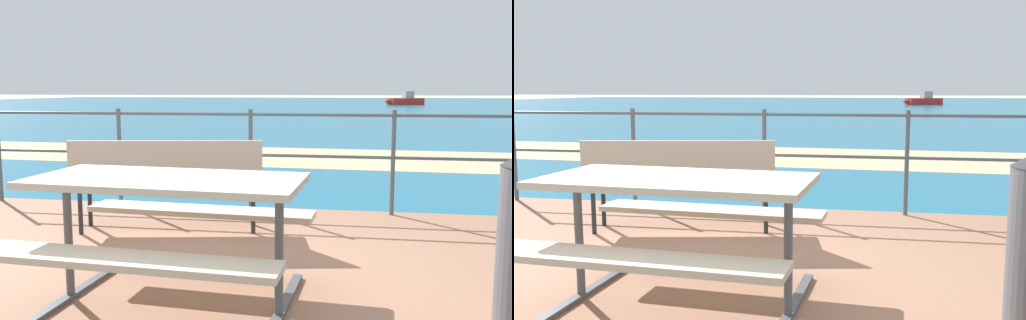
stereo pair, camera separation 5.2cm
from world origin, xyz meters
TOP-DOWN VIEW (x-y plane):
  - ground_plane at (0.00, 0.00)m, footprint 240.00×240.00m
  - patio_paving at (0.00, 0.00)m, footprint 6.40×5.20m
  - sea_water at (0.00, 40.00)m, footprint 90.00×90.00m
  - beach_strip at (0.00, 7.57)m, footprint 54.09×5.61m
  - picnic_table at (0.00, -0.23)m, footprint 1.64×1.47m
  - park_bench at (-0.57, 1.44)m, footprint 1.74×0.71m
  - railing_fence at (0.00, 2.47)m, footprint 5.94×0.04m
  - boat_near at (5.78, 45.56)m, footprint 3.56×2.34m

SIDE VIEW (x-z plane):
  - ground_plane at x=0.00m, z-range 0.00..0.00m
  - sea_water at x=0.00m, z-range 0.00..0.01m
  - beach_strip at x=0.00m, z-range 0.00..0.01m
  - patio_paving at x=0.00m, z-range 0.00..0.06m
  - boat_near at x=5.78m, z-range -0.20..0.96m
  - park_bench at x=-0.57m, z-range 0.16..1.00m
  - picnic_table at x=0.00m, z-range 0.27..1.05m
  - railing_fence at x=0.00m, z-range 0.20..1.28m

